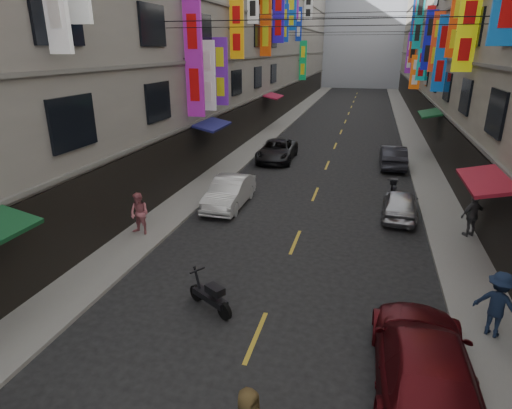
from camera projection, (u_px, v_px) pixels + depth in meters
The scene contains 19 objects.
sidewalk_left at pixel (276, 128), 39.80m from camera, with size 2.00×90.00×0.12m, color slate.
sidewalk_right at pixel (411, 135), 36.93m from camera, with size 2.00×90.00×0.12m, color slate.
building_row_left at pixel (212, 19), 37.99m from camera, with size 10.14×90.00×19.00m.
building_row_right at pixel (510, 14), 32.25m from camera, with size 10.14×90.00×19.00m.
haze_block at pixel (365, 26), 80.00m from camera, with size 18.00×8.00×22.00m, color #A8ADBB.
shop_signage at pixel (340, 16), 28.72m from camera, with size 14.00×55.00×12.50m.
street_awnings at pixel (299, 128), 23.13m from camera, with size 13.99×35.20×0.41m.
overhead_cables at pixel (336, 16), 24.46m from camera, with size 14.00×38.04×1.24m.
lane_markings at pixel (338, 138), 35.66m from camera, with size 0.12×80.20×0.01m.
scooter_crossing at pixel (210, 296), 12.15m from camera, with size 1.60×1.05×1.14m.
scooter_far_right at pixel (393, 189), 21.47m from camera, with size 0.57×1.80×1.14m.
car_left_mid at pixel (229, 192), 20.13m from camera, with size 1.48×4.23×1.40m, color silver.
car_left_far at pixel (277, 150), 28.47m from camera, with size 2.24×4.86×1.35m, color black.
car_right_near at pixel (424, 363), 9.16m from camera, with size 2.08×5.12×1.49m, color #560E14.
car_right_mid at pixel (400, 204), 18.81m from camera, with size 1.48×3.68×1.25m, color #B0AFB4.
car_right_far at pixel (393, 156), 26.78m from camera, with size 1.48×4.24×1.40m, color #282830.
pedestrian_lfar at pixel (140, 214), 16.80m from camera, with size 0.82×0.56×1.69m, color #C86974.
pedestrian_rnear at pixel (498, 304), 10.77m from camera, with size 1.15×0.59×1.78m, color #141F38.
pedestrian_rfar at pixel (472, 215), 16.58m from camera, with size 1.01×0.57×1.72m, color #525254.
Camera 1 is at (2.36, 3.03, 7.08)m, focal length 30.00 mm.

